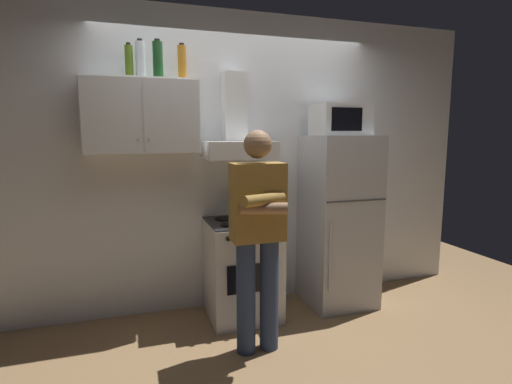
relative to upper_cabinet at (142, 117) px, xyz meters
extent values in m
plane|color=olive|center=(0.85, -0.37, -1.75)|extent=(7.00, 7.00, 0.00)
cube|color=white|center=(0.85, 0.23, -0.40)|extent=(4.80, 0.10, 2.70)
cube|color=silver|center=(0.00, 0.01, 0.00)|extent=(0.90, 0.34, 0.60)
cube|color=silver|center=(-0.22, -0.17, 0.00)|extent=(0.43, 0.01, 0.58)
cube|color=silver|center=(0.22, -0.17, 0.00)|extent=(0.43, 0.01, 0.58)
sphere|color=#B2B2B7|center=(-0.04, -0.18, -0.18)|extent=(0.02, 0.02, 0.02)
sphere|color=#B2B2B7|center=(0.04, -0.18, -0.18)|extent=(0.02, 0.02, 0.02)
cube|color=white|center=(0.80, -0.12, -1.32)|extent=(0.60, 0.60, 0.85)
cube|color=black|center=(0.80, -0.12, -0.89)|extent=(0.59, 0.59, 0.01)
cube|color=black|center=(0.80, -0.43, -1.30)|extent=(0.42, 0.01, 0.24)
cylinder|color=black|center=(0.67, -0.24, -0.88)|extent=(0.16, 0.16, 0.01)
cylinder|color=black|center=(0.93, -0.24, -0.88)|extent=(0.16, 0.16, 0.01)
cylinder|color=black|center=(0.67, 0.00, -0.88)|extent=(0.16, 0.16, 0.01)
cylinder|color=black|center=(0.93, 0.00, -0.88)|extent=(0.16, 0.16, 0.01)
cylinder|color=black|center=(0.60, -0.44, -0.95)|extent=(0.04, 0.02, 0.04)
cylinder|color=black|center=(0.73, -0.44, -0.95)|extent=(0.04, 0.02, 0.04)
cylinder|color=black|center=(0.87, -0.44, -0.95)|extent=(0.04, 0.02, 0.04)
cylinder|color=black|center=(1.00, -0.44, -0.95)|extent=(0.04, 0.02, 0.04)
cube|color=white|center=(0.80, -0.04, -0.27)|extent=(0.60, 0.44, 0.15)
cube|color=white|center=(0.80, 0.10, 0.10)|extent=(0.20, 0.16, 0.60)
cube|color=silver|center=(1.75, -0.12, -0.95)|extent=(0.60, 0.60, 1.60)
cube|color=#4C4C4C|center=(1.75, -0.43, -0.71)|extent=(0.59, 0.01, 0.01)
cylinder|color=silver|center=(1.50, -0.44, -1.19)|extent=(0.02, 0.02, 0.60)
cube|color=silver|center=(1.75, -0.10, -0.01)|extent=(0.48, 0.36, 0.28)
cube|color=black|center=(1.71, -0.29, -0.01)|extent=(0.30, 0.01, 0.20)
cylinder|color=navy|center=(0.66, -0.72, -1.32)|extent=(0.14, 0.14, 0.85)
cylinder|color=navy|center=(0.84, -0.72, -1.32)|extent=(0.14, 0.14, 0.85)
cube|color=olive|center=(0.75, -0.72, -0.62)|extent=(0.38, 0.20, 0.56)
cylinder|color=olive|center=(0.75, -0.86, -0.58)|extent=(0.33, 0.17, 0.08)
cylinder|color=#8C6647|center=(0.75, -0.86, -0.64)|extent=(0.33, 0.17, 0.08)
sphere|color=#8C6647|center=(0.75, -0.72, -0.21)|extent=(0.20, 0.20, 0.20)
cylinder|color=#B7BABF|center=(0.93, -0.24, -0.82)|extent=(0.19, 0.19, 0.10)
cylinder|color=black|center=(0.81, -0.24, -0.79)|extent=(0.05, 0.01, 0.01)
cylinder|color=black|center=(1.05, -0.24, -0.79)|extent=(0.05, 0.01, 0.01)
cylinder|color=#4C6B19|center=(-0.08, 0.03, 0.43)|extent=(0.06, 0.06, 0.25)
cylinder|color=black|center=(-0.08, 0.03, 0.56)|extent=(0.03, 0.03, 0.02)
cylinder|color=#B7721E|center=(0.34, 0.04, 0.44)|extent=(0.07, 0.07, 0.28)
cylinder|color=black|center=(0.34, 0.04, 0.59)|extent=(0.04, 0.04, 0.02)
cylinder|color=silver|center=(0.01, 0.03, 0.45)|extent=(0.07, 0.07, 0.29)
cylinder|color=black|center=(0.01, 0.03, 0.60)|extent=(0.04, 0.04, 0.02)
cylinder|color=#19471E|center=(0.14, -0.03, 0.44)|extent=(0.08, 0.08, 0.28)
cylinder|color=black|center=(0.14, -0.03, 0.59)|extent=(0.04, 0.04, 0.02)
camera|label=1|loc=(-0.12, -3.39, -0.14)|focal=27.97mm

